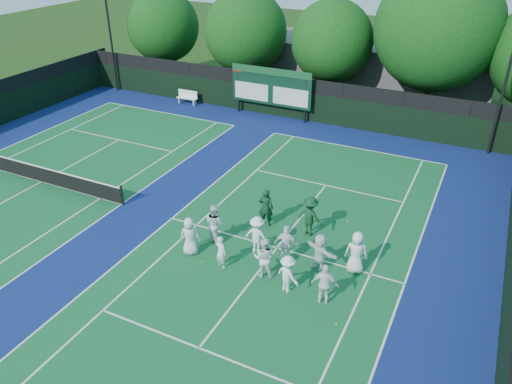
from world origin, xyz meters
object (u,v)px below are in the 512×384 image
at_px(scoreboard, 271,87).
at_px(coach_left, 266,207).
at_px(tennis_net, 40,174).
at_px(bench, 187,97).

distance_m(scoreboard, coach_left, 14.40).
bearing_deg(coach_left, scoreboard, -77.38).
bearing_deg(scoreboard, tennis_net, -115.60).
xyz_separation_m(scoreboard, bench, (-6.90, -0.21, -1.63)).
xyz_separation_m(tennis_net, bench, (0.09, 14.38, 0.06)).
relative_size(tennis_net, bench, 6.88).
height_order(bench, coach_left, coach_left).
bearing_deg(tennis_net, scoreboard, 64.40).
height_order(tennis_net, bench, tennis_net).
bearing_deg(coach_left, bench, -56.68).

